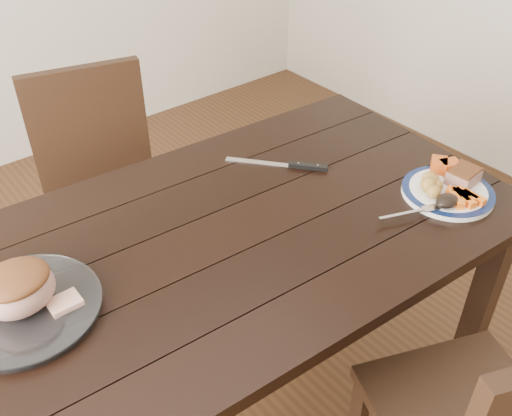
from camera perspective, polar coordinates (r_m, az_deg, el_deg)
ground at (r=2.07m, az=-2.18°, el=-18.59°), size 4.00×4.00×0.00m
dining_table at (r=1.58m, az=-2.73°, el=-4.92°), size 1.65×1.00×0.75m
chair_far at (r=2.17m, az=-14.98°, el=2.40°), size 0.51×0.52×0.93m
dinner_plate at (r=1.73m, az=18.61°, el=1.48°), size 0.26×0.26×0.02m
plate_rim at (r=1.73m, az=18.66°, el=1.71°), size 0.26×0.26×0.02m
serving_platter at (r=1.40m, az=-22.16°, el=-9.43°), size 0.34×0.34×0.02m
pork_slice at (r=1.75m, az=20.03°, el=2.94°), size 0.10×0.08×0.04m
roasted_potatoes at (r=1.70m, az=17.14°, el=2.32°), size 0.09×0.09×0.04m
carrot_batons at (r=1.69m, az=20.04°, el=1.05°), size 0.08×0.11×0.02m
pumpkin_wedges at (r=1.79m, az=18.30°, el=4.02°), size 0.09×0.09×0.04m
dark_mushroom at (r=1.64m, az=18.54°, el=0.69°), size 0.07×0.05×0.03m
fork at (r=1.60m, az=15.45°, el=-0.40°), size 0.17×0.08×0.00m
roast_joint at (r=1.35m, az=-22.75°, el=-7.61°), size 0.16×0.14×0.11m
cut_slice at (r=1.35m, az=-18.58°, el=-9.02°), size 0.07×0.06×0.02m
carving_knife at (r=1.77m, az=3.95°, el=4.28°), size 0.22×0.26×0.01m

